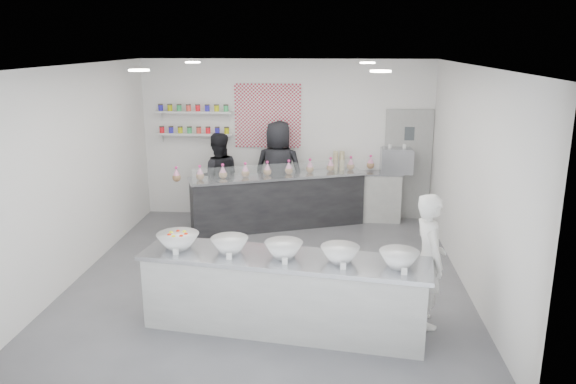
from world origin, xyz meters
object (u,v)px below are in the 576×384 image
Objects in this scene: back_bar at (278,201)px; staff_left at (218,178)px; staff_right at (278,172)px; woman_prep at (429,260)px; espresso_ledge at (367,196)px; espresso_machine at (396,161)px; prep_counter at (284,293)px.

back_bar is 1.23m from staff_left.
staff_right is at bearing 173.68° from staff_left.
staff_right reaches higher than woman_prep.
espresso_ledge is at bearing -168.63° from staff_right.
espresso_machine is 0.30× the size of staff_right.
staff_left is at bearing 11.13° from staff_right.
staff_right is at bearing 19.71° from woman_prep.
espresso_ledge is 2.82m from staff_left.
back_bar is 1.72m from espresso_ledge.
prep_counter is at bearing -104.24° from back_bar.
staff_right is (1.12, 0.12, 0.11)m from staff_left.
espresso_ledge is at bearing 173.82° from staff_left.
woman_prep is 0.85× the size of staff_right.
espresso_ledge is at bearing 180.00° from espresso_machine.
back_bar reaches higher than prep_counter.
back_bar is at bearing -165.77° from espresso_machine.
espresso_machine is 0.34× the size of staff_left.
espresso_machine reaches higher than prep_counter.
espresso_machine is 0.36× the size of woman_prep.
staff_left reaches higher than prep_counter.
staff_right is (-0.03, 0.37, 0.46)m from back_bar.
staff_right is at bearing -175.29° from espresso_machine.
staff_left is at bearing -173.93° from espresso_ledge.
espresso_machine is at bearing -6.47° from back_bar.
espresso_ledge is at bearing -2.60° from woman_prep.
espresso_ledge is 0.66× the size of staff_right.
staff_right reaches higher than espresso_machine.
staff_right is (-2.18, -0.18, -0.20)m from espresso_machine.
prep_counter is at bearing 89.70° from woman_prep.
prep_counter is at bearing -111.85° from espresso_machine.
woman_prep reaches higher than espresso_machine.
staff_left reaches higher than espresso_machine.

